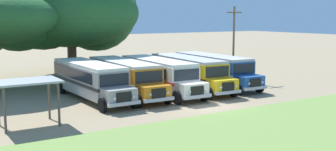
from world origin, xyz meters
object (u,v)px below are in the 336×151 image
(parked_bus_slot_0, at_px, (90,79))
(parked_bus_slot_4, at_px, (214,69))
(utility_pole, at_px, (234,41))
(parked_bus_slot_3, at_px, (189,71))
(waiting_shelter, at_px, (27,85))
(broad_shade_tree, at_px, (68,9))
(parked_bus_slot_1, at_px, (124,76))
(parked_bus_slot_2, at_px, (159,74))

(parked_bus_slot_0, height_order, parked_bus_slot_4, same)
(parked_bus_slot_4, height_order, utility_pole, utility_pole)
(parked_bus_slot_3, height_order, waiting_shelter, parked_bus_slot_3)
(broad_shade_tree, bearing_deg, waiting_shelter, -115.42)
(parked_bus_slot_3, xyz_separation_m, broad_shade_tree, (-6.32, 13.25, 5.62))
(parked_bus_slot_1, xyz_separation_m, waiting_shelter, (-9.03, -5.71, 0.87))
(parked_bus_slot_0, xyz_separation_m, waiting_shelter, (-6.10, -5.76, 0.87))
(parked_bus_slot_2, relative_size, broad_shade_tree, 0.66)
(parked_bus_slot_1, xyz_separation_m, utility_pole, (12.56, 1.09, 2.36))
(utility_pole, bearing_deg, parked_bus_slot_4, -160.28)
(waiting_shelter, bearing_deg, parked_bus_slot_2, 23.22)
(parked_bus_slot_1, height_order, waiting_shelter, parked_bus_slot_1)
(parked_bus_slot_0, relative_size, parked_bus_slot_1, 1.00)
(parked_bus_slot_0, bearing_deg, waiting_shelter, -47.88)
(parked_bus_slot_4, relative_size, utility_pole, 1.48)
(parked_bus_slot_1, relative_size, utility_pole, 1.47)
(utility_pole, bearing_deg, broad_shade_tree, 137.50)
(parked_bus_slot_0, relative_size, waiting_shelter, 3.02)
(parked_bus_slot_1, relative_size, parked_bus_slot_4, 1.00)
(utility_pole, xyz_separation_m, waiting_shelter, (-21.60, -6.80, -1.48))
(parked_bus_slot_2, height_order, parked_bus_slot_3, same)
(parked_bus_slot_2, bearing_deg, parked_bus_slot_3, 94.12)
(parked_bus_slot_2, xyz_separation_m, parked_bus_slot_4, (6.17, 0.43, 0.00))
(parked_bus_slot_1, xyz_separation_m, parked_bus_slot_4, (9.12, -0.14, 0.00))
(parked_bus_slot_0, distance_m, utility_pole, 15.71)
(broad_shade_tree, height_order, utility_pole, broad_shade_tree)
(broad_shade_tree, bearing_deg, parked_bus_slot_2, -76.64)
(parked_bus_slot_4, height_order, waiting_shelter, parked_bus_slot_4)
(parked_bus_slot_0, distance_m, parked_bus_slot_3, 9.04)
(parked_bus_slot_2, height_order, broad_shade_tree, broad_shade_tree)
(parked_bus_slot_1, distance_m, parked_bus_slot_3, 6.11)
(parked_bus_slot_3, distance_m, utility_pole, 7.05)
(parked_bus_slot_3, bearing_deg, parked_bus_slot_2, -84.56)
(parked_bus_slot_2, height_order, waiting_shelter, parked_bus_slot_2)
(parked_bus_slot_0, height_order, waiting_shelter, parked_bus_slot_0)
(parked_bus_slot_0, xyz_separation_m, utility_pole, (15.50, 1.04, 2.36))
(parked_bus_slot_3, distance_m, broad_shade_tree, 15.72)
(broad_shade_tree, xyz_separation_m, utility_pole, (12.79, -11.72, -3.27))
(parked_bus_slot_3, height_order, parked_bus_slot_4, same)
(parked_bus_slot_3, bearing_deg, utility_pole, 106.31)
(parked_bus_slot_2, bearing_deg, broad_shade_tree, -164.94)
(parked_bus_slot_2, xyz_separation_m, utility_pole, (9.61, 1.66, 2.36))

